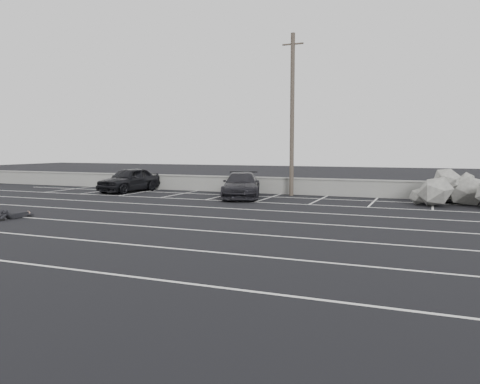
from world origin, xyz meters
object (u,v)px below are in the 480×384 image
at_px(car_left, 129,180).
at_px(riprap_pile, 463,193).
at_px(person, 19,212).
at_px(car_right, 241,185).
at_px(utility_pole, 292,114).
at_px(trash_bin, 435,192).

relative_size(car_left, riprap_pile, 0.94).
bearing_deg(riprap_pile, person, -146.36).
relative_size(car_right, utility_pole, 0.53).
xyz_separation_m(car_right, riprap_pile, (11.95, 1.01, -0.12)).
bearing_deg(car_right, car_left, 156.14).
relative_size(trash_bin, riprap_pile, 0.18).
height_order(car_left, person, car_left).
bearing_deg(car_left, person, -71.58).
bearing_deg(person, riprap_pile, 33.44).
xyz_separation_m(car_right, trash_bin, (10.60, 2.84, -0.28)).
bearing_deg(person, car_left, 102.66).
relative_size(car_right, person, 2.40).
bearing_deg(car_right, utility_pole, 27.32).
xyz_separation_m(car_left, riprap_pile, (20.43, 0.23, -0.19)).
relative_size(car_left, utility_pole, 0.49).
distance_m(trash_bin, person, 21.38).
bearing_deg(utility_pole, person, -121.73).
bearing_deg(trash_bin, person, -140.27).
height_order(car_left, trash_bin, car_left).
bearing_deg(trash_bin, car_right, -165.01).
xyz_separation_m(riprap_pile, person, (-17.79, -11.83, -0.41)).
distance_m(car_right, riprap_pile, 11.99).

